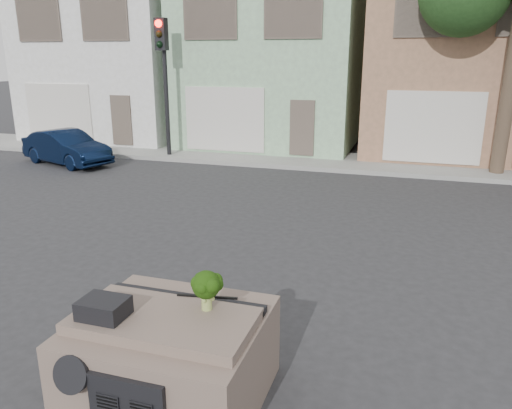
% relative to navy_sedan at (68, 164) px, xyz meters
% --- Properties ---
extents(ground_plane, '(120.00, 120.00, 0.00)m').
position_rel_navy_sedan_xyz_m(ground_plane, '(9.48, -7.47, 0.00)').
color(ground_plane, '#303033').
rests_on(ground_plane, ground).
extents(sidewalk, '(40.00, 3.00, 0.15)m').
position_rel_navy_sedan_xyz_m(sidewalk, '(9.48, 3.03, 0.07)').
color(sidewalk, gray).
rests_on(sidewalk, ground).
extents(townhouse_white, '(7.20, 8.20, 7.55)m').
position_rel_navy_sedan_xyz_m(townhouse_white, '(-1.52, 7.03, 3.77)').
color(townhouse_white, white).
rests_on(townhouse_white, ground).
extents(townhouse_mint, '(7.20, 8.20, 7.55)m').
position_rel_navy_sedan_xyz_m(townhouse_mint, '(5.98, 7.03, 3.77)').
color(townhouse_mint, '#9AC499').
rests_on(townhouse_mint, ground).
extents(townhouse_tan, '(7.20, 8.20, 7.55)m').
position_rel_navy_sedan_xyz_m(townhouse_tan, '(13.48, 7.03, 3.77)').
color(townhouse_tan, '#9F7053').
rests_on(townhouse_tan, ground).
extents(navy_sedan, '(3.94, 2.41, 1.22)m').
position_rel_navy_sedan_xyz_m(navy_sedan, '(0.00, 0.00, 0.00)').
color(navy_sedan, black).
rests_on(navy_sedan, ground).
extents(traffic_signal, '(0.40, 0.40, 5.10)m').
position_rel_navy_sedan_xyz_m(traffic_signal, '(2.98, 2.03, 2.55)').
color(traffic_signal, black).
rests_on(traffic_signal, ground).
extents(car_dashboard, '(2.00, 1.80, 1.12)m').
position_rel_navy_sedan_xyz_m(car_dashboard, '(9.48, -10.47, 0.56)').
color(car_dashboard, '#746155').
rests_on(car_dashboard, ground).
extents(instrument_hump, '(0.48, 0.38, 0.20)m').
position_rel_navy_sedan_xyz_m(instrument_hump, '(8.90, -10.82, 1.22)').
color(instrument_hump, black).
rests_on(instrument_hump, car_dashboard).
extents(wiper_arm, '(0.69, 0.15, 0.02)m').
position_rel_navy_sedan_xyz_m(wiper_arm, '(9.76, -10.09, 1.13)').
color(wiper_arm, black).
rests_on(wiper_arm, car_dashboard).
extents(broccoli, '(0.53, 0.53, 0.45)m').
position_rel_navy_sedan_xyz_m(broccoli, '(9.86, -10.35, 1.35)').
color(broccoli, '#163108').
rests_on(broccoli, car_dashboard).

